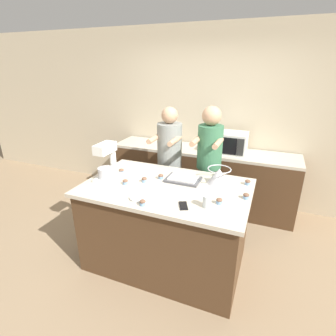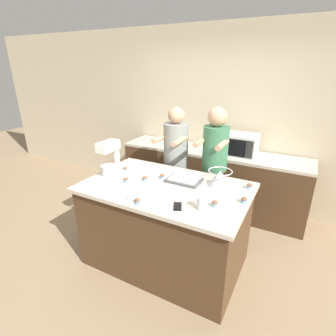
% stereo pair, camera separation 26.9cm
% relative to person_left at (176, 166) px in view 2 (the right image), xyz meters
% --- Properties ---
extents(ground_plane, '(16.00, 16.00, 0.00)m').
position_rel_person_left_xyz_m(ground_plane, '(0.27, -0.77, -0.87)').
color(ground_plane, '#937A5B').
extents(back_wall, '(10.00, 0.06, 2.70)m').
position_rel_person_left_xyz_m(back_wall, '(0.27, 1.04, 0.48)').
color(back_wall, beige).
rests_on(back_wall, ground_plane).
extents(island_counter, '(1.71, 1.07, 0.96)m').
position_rel_person_left_xyz_m(island_counter, '(0.27, -0.77, -0.39)').
color(island_counter, '#4C331E').
rests_on(island_counter, ground_plane).
extents(back_counter, '(2.80, 0.60, 0.93)m').
position_rel_person_left_xyz_m(back_counter, '(0.27, 0.69, -0.41)').
color(back_counter, '#4C331E').
rests_on(back_counter, ground_plane).
extents(person_left, '(0.33, 0.50, 1.65)m').
position_rel_person_left_xyz_m(person_left, '(0.00, 0.00, 0.00)').
color(person_left, '#232328').
rests_on(person_left, ground_plane).
extents(person_right, '(0.32, 0.49, 1.69)m').
position_rel_person_left_xyz_m(person_right, '(0.53, -0.00, 0.03)').
color(person_right, brown).
rests_on(person_right, ground_plane).
extents(stand_mixer, '(0.20, 0.30, 0.41)m').
position_rel_person_left_xyz_m(stand_mixer, '(-0.39, -0.83, 0.26)').
color(stand_mixer, white).
rests_on(stand_mixer, island_counter).
extents(mixing_bowl, '(0.25, 0.25, 0.17)m').
position_rel_person_left_xyz_m(mixing_bowl, '(0.76, -0.50, 0.17)').
color(mixing_bowl, '#BCBCC1').
rests_on(mixing_bowl, island_counter).
extents(baking_tray, '(0.37, 0.25, 0.04)m').
position_rel_person_left_xyz_m(baking_tray, '(0.39, -0.57, 0.10)').
color(baking_tray, '#4C4C51').
rests_on(baking_tray, island_counter).
extents(microwave_oven, '(0.44, 0.38, 0.30)m').
position_rel_person_left_xyz_m(microwave_oven, '(0.68, 0.69, 0.21)').
color(microwave_oven, silver).
rests_on(microwave_oven, back_counter).
extents(cell_phone, '(0.12, 0.16, 0.01)m').
position_rel_person_left_xyz_m(cell_phone, '(0.57, -1.10, 0.09)').
color(cell_phone, black).
rests_on(cell_phone, island_counter).
extents(drinking_glass, '(0.08, 0.08, 0.11)m').
position_rel_person_left_xyz_m(drinking_glass, '(0.77, -1.03, 0.14)').
color(drinking_glass, silver).
rests_on(drinking_glass, island_counter).
extents(small_plate, '(0.16, 0.16, 0.02)m').
position_rel_person_left_xyz_m(small_plate, '(0.13, -1.12, 0.09)').
color(small_plate, white).
rests_on(small_plate, island_counter).
extents(cupcake_0, '(0.06, 0.06, 0.06)m').
position_rel_person_left_xyz_m(cupcake_0, '(0.02, -0.77, 0.11)').
color(cupcake_0, '#759EC6').
rests_on(cupcake_0, island_counter).
extents(cupcake_1, '(0.06, 0.06, 0.06)m').
position_rel_person_left_xyz_m(cupcake_1, '(0.86, -0.93, 0.11)').
color(cupcake_1, '#759EC6').
rests_on(cupcake_1, island_counter).
extents(cupcake_2, '(0.06, 0.06, 0.06)m').
position_rel_person_left_xyz_m(cupcake_2, '(0.23, -1.22, 0.11)').
color(cupcake_2, '#759EC6').
rests_on(cupcake_2, island_counter).
extents(cupcake_3, '(0.06, 0.06, 0.06)m').
position_rel_person_left_xyz_m(cupcake_3, '(1.07, -0.74, 0.11)').
color(cupcake_3, '#759EC6').
rests_on(cupcake_3, island_counter).
extents(cupcake_4, '(0.06, 0.06, 0.06)m').
position_rel_person_left_xyz_m(cupcake_4, '(0.71, -0.31, 0.11)').
color(cupcake_4, '#759EC6').
rests_on(cupcake_4, island_counter).
extents(cupcake_5, '(0.06, 0.06, 0.06)m').
position_rel_person_left_xyz_m(cupcake_5, '(-0.14, -0.89, 0.11)').
color(cupcake_5, '#759EC6').
rests_on(cupcake_5, island_counter).
extents(cupcake_6, '(0.06, 0.06, 0.06)m').
position_rel_person_left_xyz_m(cupcake_6, '(-0.34, -0.65, 0.11)').
color(cupcake_6, '#759EC6').
rests_on(cupcake_6, island_counter).
extents(cupcake_7, '(0.06, 0.06, 0.06)m').
position_rel_person_left_xyz_m(cupcake_7, '(0.15, -0.62, 0.11)').
color(cupcake_7, '#759EC6').
rests_on(cupcake_7, island_counter).
extents(cupcake_8, '(0.06, 0.06, 0.06)m').
position_rel_person_left_xyz_m(cupcake_8, '(1.05, -0.42, 0.11)').
color(cupcake_8, '#759EC6').
rests_on(cupcake_8, island_counter).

